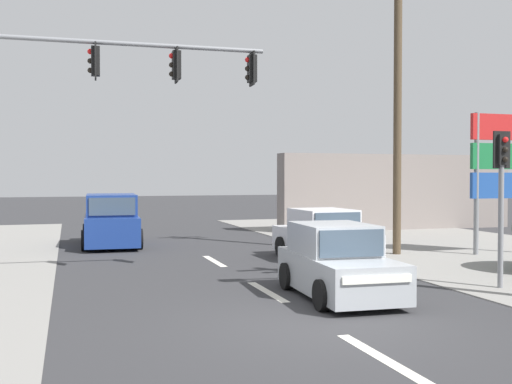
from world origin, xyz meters
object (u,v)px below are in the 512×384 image
pedestal_signal_right_kerb (502,182)px  hatchback_kerbside_parked (337,263)px  suv_oncoming_mid (111,222)px  traffic_signal_mast (81,99)px  shopping_plaza_sign (499,163)px  utility_pole_midground_right (398,78)px  sedan_oncoming_near (323,238)px

pedestal_signal_right_kerb → hatchback_kerbside_parked: pedestal_signal_right_kerb is taller
suv_oncoming_mid → traffic_signal_mast: bearing=-98.7°
pedestal_signal_right_kerb → shopping_plaza_sign: 6.52m
shopping_plaza_sign → suv_oncoming_mid: shopping_plaza_sign is taller
utility_pole_midground_right → suv_oncoming_mid: size_ratio=2.38×
utility_pole_midground_right → hatchback_kerbside_parked: utility_pole_midground_right is taller
utility_pole_midground_right → pedestal_signal_right_kerb: size_ratio=3.07×
shopping_plaza_sign → hatchback_kerbside_parked: bearing=-149.3°
utility_pole_midground_right → traffic_signal_mast: bearing=-165.9°
suv_oncoming_mid → hatchback_kerbside_parked: 11.65m
utility_pole_midground_right → hatchback_kerbside_parked: 8.92m
shopping_plaza_sign → hatchback_kerbside_parked: (-8.00, -4.76, -2.28)m
suv_oncoming_mid → sedan_oncoming_near: suv_oncoming_mid is taller
suv_oncoming_mid → sedan_oncoming_near: (5.81, -5.98, -0.18)m
traffic_signal_mast → pedestal_signal_right_kerb: 9.85m
traffic_signal_mast → suv_oncoming_mid: size_ratio=1.49×
utility_pole_midground_right → traffic_signal_mast: 10.28m
pedestal_signal_right_kerb → suv_oncoming_mid: pedestal_signal_right_kerb is taller
pedestal_signal_right_kerb → hatchback_kerbside_parked: (-3.91, 0.30, -1.71)m
suv_oncoming_mid → shopping_plaza_sign: bearing=-27.6°
traffic_signal_mast → shopping_plaza_sign: (13.11, 1.62, -1.37)m
hatchback_kerbside_parked → sedan_oncoming_near: size_ratio=0.87×
pedestal_signal_right_kerb → suv_oncoming_mid: 13.81m
pedestal_signal_right_kerb → shopping_plaza_sign: size_ratio=0.77×
traffic_signal_mast → shopping_plaza_sign: bearing=7.0°
utility_pole_midground_right → shopping_plaza_sign: (3.23, -0.87, -2.74)m
pedestal_signal_right_kerb → sedan_oncoming_near: 5.92m
traffic_signal_mast → suv_oncoming_mid: bearing=81.3°
pedestal_signal_right_kerb → hatchback_kerbside_parked: 4.28m
suv_oncoming_mid → hatchback_kerbside_parked: size_ratio=1.24×
suv_oncoming_mid → sedan_oncoming_near: 8.34m
pedestal_signal_right_kerb → sedan_oncoming_near: pedestal_signal_right_kerb is taller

